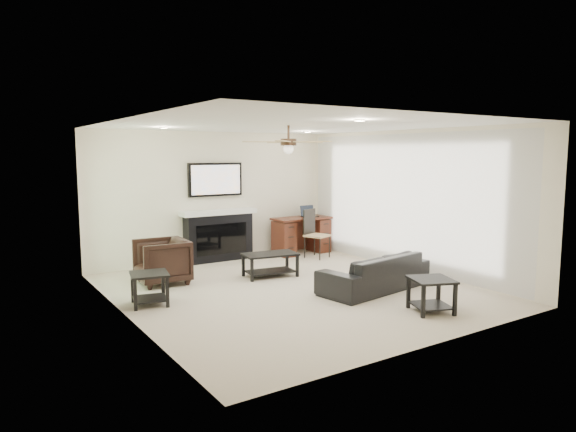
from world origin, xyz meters
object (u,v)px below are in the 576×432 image
Objects in this scene: armchair at (162,261)px; fireplace_unit at (219,212)px; sofa at (374,272)px; coffee_table at (270,265)px; desk at (301,235)px.

armchair is 1.99m from fireplace_unit.
fireplace_unit is at bearing -80.50° from sofa.
coffee_table is (1.70, -0.55, -0.16)m from armchair.
coffee_table is at bearing -84.65° from fireplace_unit.
armchair is 1.79m from coffee_table.
desk is at bearing -8.67° from fireplace_unit.
desk is (0.71, 2.99, 0.10)m from sofa.
armchair is at bearing -48.03° from sofa.
sofa is at bearing -51.99° from coffee_table.
fireplace_unit is at bearing 129.30° from armchair.
fireplace_unit is at bearing 104.01° from coffee_table.
fireplace_unit is (-1.06, 3.26, 0.68)m from sofa.
desk reaches higher than sofa.
fireplace_unit reaches higher than coffee_table.
desk is (1.61, 1.39, 0.18)m from coffee_table.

